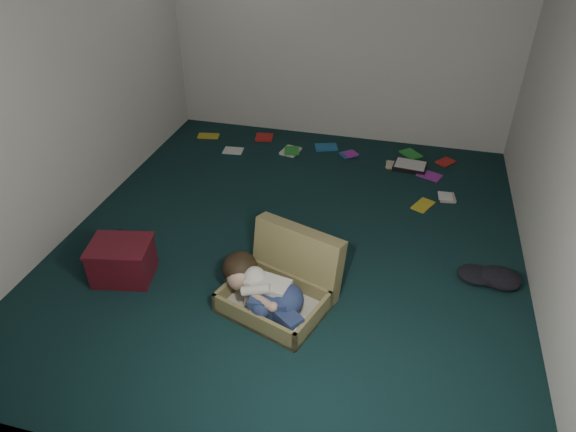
% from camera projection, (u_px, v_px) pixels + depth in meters
% --- Properties ---
extents(floor, '(4.50, 4.50, 0.00)m').
position_uv_depth(floor, '(292.00, 239.00, 4.64)').
color(floor, black).
rests_on(floor, ground).
extents(wall_back, '(4.50, 0.00, 4.50)m').
position_uv_depth(wall_back, '(342.00, 29.00, 5.72)').
color(wall_back, silver).
rests_on(wall_back, ground).
extents(wall_front, '(4.50, 0.00, 4.50)m').
position_uv_depth(wall_front, '(160.00, 302.00, 2.11)').
color(wall_front, silver).
rests_on(wall_front, ground).
extents(wall_left, '(0.00, 4.50, 4.50)m').
position_uv_depth(wall_left, '(63.00, 80.00, 4.33)').
color(wall_left, silver).
rests_on(wall_left, ground).
extents(suitcase, '(0.93, 0.92, 0.54)m').
position_uv_depth(suitcase, '(283.00, 283.00, 3.91)').
color(suitcase, olive).
rests_on(suitcase, floor).
extents(person, '(0.74, 0.56, 0.34)m').
position_uv_depth(person, '(264.00, 290.00, 3.78)').
color(person, silver).
rests_on(person, suitcase).
extents(maroon_bin, '(0.54, 0.46, 0.33)m').
position_uv_depth(maroon_bin, '(122.00, 261.00, 4.12)').
color(maroon_bin, '#53111B').
rests_on(maroon_bin, floor).
extents(backpack, '(0.48, 0.45, 0.23)m').
position_uv_depth(backpack, '(121.00, 250.00, 4.32)').
color(backpack, black).
rests_on(backpack, floor).
extents(clothing_pile, '(0.44, 0.36, 0.13)m').
position_uv_depth(clothing_pile, '(487.00, 275.00, 4.13)').
color(clothing_pile, black).
rests_on(clothing_pile, floor).
extents(paper_tray, '(0.39, 0.31, 0.05)m').
position_uv_depth(paper_tray, '(410.00, 166.00, 5.73)').
color(paper_tray, black).
rests_on(paper_tray, floor).
extents(book_scatter, '(3.11, 1.34, 0.02)m').
position_uv_depth(book_scatter, '(348.00, 160.00, 5.88)').
color(book_scatter, gold).
rests_on(book_scatter, floor).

